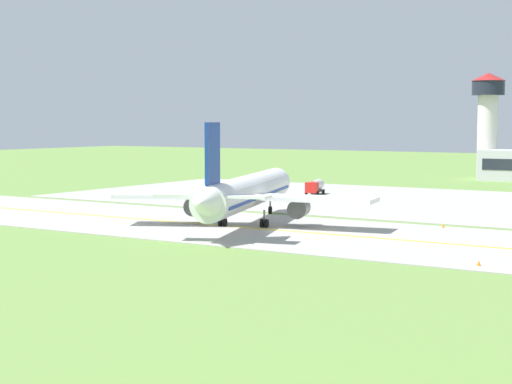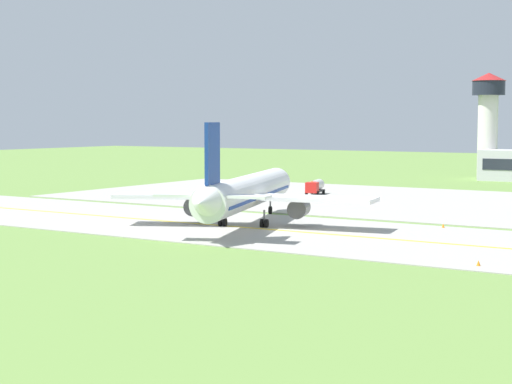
# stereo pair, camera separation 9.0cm
# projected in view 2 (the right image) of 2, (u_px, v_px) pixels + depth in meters

# --- Properties ---
(ground_plane) EXTENTS (500.00, 500.00, 0.00)m
(ground_plane) POSITION_uv_depth(u_px,v_px,m) (286.00, 232.00, 97.46)
(ground_plane) COLOR olive
(taxiway_strip) EXTENTS (240.00, 28.00, 0.10)m
(taxiway_strip) POSITION_uv_depth(u_px,v_px,m) (286.00, 231.00, 97.46)
(taxiway_strip) COLOR #9E9B93
(taxiway_strip) RESTS_ON ground
(apron_pad) EXTENTS (140.00, 52.00, 0.10)m
(apron_pad) POSITION_uv_depth(u_px,v_px,m) (481.00, 205.00, 127.51)
(apron_pad) COLOR #9E9B93
(apron_pad) RESTS_ON ground
(taxiway_centreline) EXTENTS (220.00, 0.60, 0.01)m
(taxiway_centreline) POSITION_uv_depth(u_px,v_px,m) (286.00, 231.00, 97.45)
(taxiway_centreline) COLOR yellow
(taxiway_centreline) RESTS_ON taxiway_strip
(airplane_lead) EXTENTS (31.69, 38.56, 12.70)m
(airplane_lead) POSITION_uv_depth(u_px,v_px,m) (246.00, 192.00, 102.37)
(airplane_lead) COLOR white
(airplane_lead) RESTS_ON ground
(service_truck_fuel) EXTENTS (3.43, 6.31, 2.65)m
(service_truck_fuel) POSITION_uv_depth(u_px,v_px,m) (315.00, 186.00, 145.24)
(service_truck_fuel) COLOR red
(service_truck_fuel) RESTS_ON ground
(control_tower) EXTENTS (7.60, 7.60, 23.61)m
(control_tower) POSITION_uv_depth(u_px,v_px,m) (488.00, 114.00, 187.26)
(control_tower) COLOR silver
(control_tower) RESTS_ON ground
(traffic_cone_near_edge) EXTENTS (0.44, 0.44, 0.60)m
(traffic_cone_near_edge) POSITION_uv_depth(u_px,v_px,m) (478.00, 264.00, 73.77)
(traffic_cone_near_edge) COLOR orange
(traffic_cone_near_edge) RESTS_ON ground
(traffic_cone_mid_edge) EXTENTS (0.44, 0.44, 0.60)m
(traffic_cone_mid_edge) POSITION_uv_depth(u_px,v_px,m) (443.00, 226.00, 100.26)
(traffic_cone_mid_edge) COLOR orange
(traffic_cone_mid_edge) RESTS_ON ground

